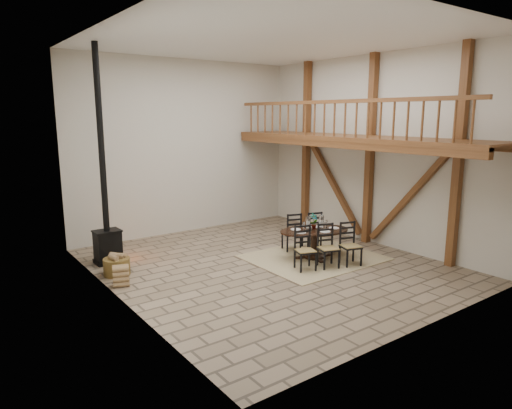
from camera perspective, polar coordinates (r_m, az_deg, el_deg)
ground at (r=10.71m, az=1.62°, el=-7.56°), size 8.00×8.00×0.00m
room_shell at (r=10.92m, az=6.71°, el=8.86°), size 7.02×8.02×5.01m
rug at (r=11.30m, az=7.23°, el=-6.60°), size 3.00×2.50×0.02m
dining_table at (r=11.10m, az=7.50°, el=-4.85°), size 2.02×2.22×1.11m
wood_stove at (r=11.14m, az=-18.25°, el=-1.32°), size 0.62×0.49×5.00m
log_basket at (r=10.48m, az=-17.01°, el=-7.33°), size 0.57×0.57×0.47m
log_stack at (r=9.77m, az=-16.52°, el=-8.56°), size 0.37×0.31×0.44m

